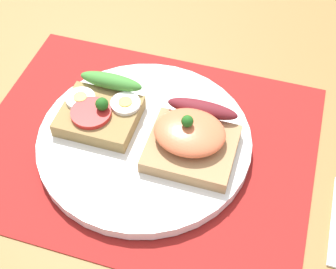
{
  "coord_description": "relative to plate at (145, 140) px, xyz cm",
  "views": [
    {
      "loc": [
        13.25,
        -33.66,
        46.47
      ],
      "look_at": [
        3.0,
        0.0,
        3.24
      ],
      "focal_mm": 50.84,
      "sensor_mm": 36.0,
      "label": 1
    }
  ],
  "objects": [
    {
      "name": "sandwich_egg_tomato",
      "position": [
        -6.09,
        1.55,
        2.16
      ],
      "size": [
        9.32,
        9.46,
        4.06
      ],
      "color": "olive",
      "rests_on": "plate"
    },
    {
      "name": "plate",
      "position": [
        0.0,
        0.0,
        0.0
      ],
      "size": [
        26.0,
        26.0,
        1.44
      ],
      "primitive_type": "cylinder",
      "color": "white",
      "rests_on": "placemat"
    },
    {
      "name": "ground_plane",
      "position": [
        0.0,
        0.0,
        -2.62
      ],
      "size": [
        120.0,
        90.0,
        3.2
      ],
      "primitive_type": "cube",
      "color": "olive"
    },
    {
      "name": "sandwich_salmon",
      "position": [
        5.86,
        -0.1,
        2.6
      ],
      "size": [
        10.15,
        10.38,
        5.37
      ],
      "color": "#A77E52",
      "rests_on": "plate"
    },
    {
      "name": "placemat",
      "position": [
        0.0,
        0.0,
        -0.87
      ],
      "size": [
        41.16,
        32.23,
        0.3
      ],
      "primitive_type": "cube",
      "color": "maroon",
      "rests_on": "ground_plane"
    }
  ]
}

